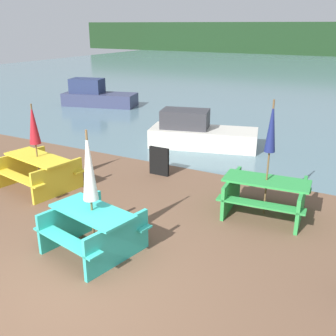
{
  "coord_description": "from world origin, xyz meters",
  "views": [
    {
      "loc": [
        3.65,
        -3.61,
        3.73
      ],
      "look_at": [
        -0.1,
        3.29,
        0.85
      ],
      "focal_mm": 42.0,
      "sensor_mm": 36.0,
      "label": 1
    }
  ],
  "objects_px": {
    "picnic_table_green": "(265,193)",
    "boat_second": "(97,96)",
    "umbrella_white": "(89,167)",
    "boat": "(199,133)",
    "umbrella_crimson": "(33,125)",
    "picnic_table_yellow": "(39,169)",
    "picnic_table_teal": "(93,227)",
    "umbrella_navy": "(271,128)",
    "signboard": "(159,161)"
  },
  "relations": [
    {
      "from": "umbrella_navy",
      "to": "boat",
      "type": "xyz_separation_m",
      "value": [
        -3.18,
        3.75,
        -1.4
      ]
    },
    {
      "from": "picnic_table_green",
      "to": "picnic_table_yellow",
      "type": "bearing_deg",
      "value": -166.88
    },
    {
      "from": "picnic_table_yellow",
      "to": "umbrella_white",
      "type": "bearing_deg",
      "value": -28.86
    },
    {
      "from": "boat",
      "to": "boat_second",
      "type": "height_order",
      "value": "boat_second"
    },
    {
      "from": "picnic_table_teal",
      "to": "umbrella_crimson",
      "type": "height_order",
      "value": "umbrella_crimson"
    },
    {
      "from": "picnic_table_yellow",
      "to": "picnic_table_green",
      "type": "height_order",
      "value": "picnic_table_yellow"
    },
    {
      "from": "boat_second",
      "to": "signboard",
      "type": "height_order",
      "value": "boat_second"
    },
    {
      "from": "umbrella_crimson",
      "to": "signboard",
      "type": "relative_size",
      "value": 2.73
    },
    {
      "from": "boat_second",
      "to": "picnic_table_teal",
      "type": "bearing_deg",
      "value": -66.74
    },
    {
      "from": "picnic_table_teal",
      "to": "boat_second",
      "type": "xyz_separation_m",
      "value": [
        -8.13,
        10.43,
        0.0
      ]
    },
    {
      "from": "picnic_table_yellow",
      "to": "umbrella_navy",
      "type": "height_order",
      "value": "umbrella_navy"
    },
    {
      "from": "picnic_table_teal",
      "to": "umbrella_white",
      "type": "xyz_separation_m",
      "value": [
        0.0,
        0.0,
        1.1
      ]
    },
    {
      "from": "umbrella_crimson",
      "to": "picnic_table_yellow",
      "type": "bearing_deg",
      "value": -90.0
    },
    {
      "from": "picnic_table_teal",
      "to": "boat",
      "type": "xyz_separation_m",
      "value": [
        -0.97,
        6.57,
        -0.03
      ]
    },
    {
      "from": "picnic_table_teal",
      "to": "picnic_table_yellow",
      "type": "height_order",
      "value": "picnic_table_yellow"
    },
    {
      "from": "picnic_table_teal",
      "to": "umbrella_navy",
      "type": "height_order",
      "value": "umbrella_navy"
    },
    {
      "from": "umbrella_navy",
      "to": "umbrella_white",
      "type": "height_order",
      "value": "umbrella_navy"
    },
    {
      "from": "signboard",
      "to": "umbrella_white",
      "type": "bearing_deg",
      "value": -77.53
    },
    {
      "from": "umbrella_white",
      "to": "boat",
      "type": "height_order",
      "value": "umbrella_white"
    },
    {
      "from": "picnic_table_teal",
      "to": "boat_second",
      "type": "distance_m",
      "value": 13.22
    },
    {
      "from": "picnic_table_green",
      "to": "boat_second",
      "type": "bearing_deg",
      "value": 143.7
    },
    {
      "from": "signboard",
      "to": "boat_second",
      "type": "bearing_deg",
      "value": 137.51
    },
    {
      "from": "umbrella_white",
      "to": "signboard",
      "type": "bearing_deg",
      "value": 102.47
    },
    {
      "from": "umbrella_crimson",
      "to": "signboard",
      "type": "xyz_separation_m",
      "value": [
        2.12,
        2.11,
        -1.18
      ]
    },
    {
      "from": "boat",
      "to": "signboard",
      "type": "xyz_separation_m",
      "value": [
        0.14,
        -2.84,
        -0.06
      ]
    },
    {
      "from": "umbrella_navy",
      "to": "picnic_table_green",
      "type": "bearing_deg",
      "value": 90.0
    },
    {
      "from": "picnic_table_yellow",
      "to": "signboard",
      "type": "distance_m",
      "value": 2.99
    },
    {
      "from": "picnic_table_teal",
      "to": "boat_second",
      "type": "height_order",
      "value": "boat_second"
    },
    {
      "from": "umbrella_navy",
      "to": "umbrella_crimson",
      "type": "height_order",
      "value": "umbrella_navy"
    },
    {
      "from": "picnic_table_yellow",
      "to": "boat",
      "type": "relative_size",
      "value": 0.55
    },
    {
      "from": "umbrella_navy",
      "to": "signboard",
      "type": "distance_m",
      "value": 3.49
    },
    {
      "from": "umbrella_white",
      "to": "boat",
      "type": "distance_m",
      "value": 6.74
    },
    {
      "from": "picnic_table_teal",
      "to": "picnic_table_yellow",
      "type": "distance_m",
      "value": 3.36
    },
    {
      "from": "boat",
      "to": "signboard",
      "type": "height_order",
      "value": "boat"
    },
    {
      "from": "boat_second",
      "to": "signboard",
      "type": "bearing_deg",
      "value": -57.19
    },
    {
      "from": "picnic_table_yellow",
      "to": "picnic_table_green",
      "type": "distance_m",
      "value": 5.3
    },
    {
      "from": "signboard",
      "to": "boat",
      "type": "bearing_deg",
      "value": 92.83
    },
    {
      "from": "umbrella_crimson",
      "to": "boat_second",
      "type": "relative_size",
      "value": 0.55
    },
    {
      "from": "umbrella_navy",
      "to": "boat",
      "type": "height_order",
      "value": "umbrella_navy"
    },
    {
      "from": "umbrella_navy",
      "to": "boat_second",
      "type": "relative_size",
      "value": 0.65
    },
    {
      "from": "picnic_table_teal",
      "to": "picnic_table_yellow",
      "type": "relative_size",
      "value": 0.88
    },
    {
      "from": "picnic_table_green",
      "to": "umbrella_navy",
      "type": "height_order",
      "value": "umbrella_navy"
    },
    {
      "from": "picnic_table_yellow",
      "to": "picnic_table_green",
      "type": "relative_size",
      "value": 1.09
    },
    {
      "from": "picnic_table_teal",
      "to": "boat",
      "type": "distance_m",
      "value": 6.64
    },
    {
      "from": "umbrella_crimson",
      "to": "boat_second",
      "type": "height_order",
      "value": "umbrella_crimson"
    },
    {
      "from": "umbrella_navy",
      "to": "boat",
      "type": "distance_m",
      "value": 5.11
    },
    {
      "from": "umbrella_navy",
      "to": "boat_second",
      "type": "xyz_separation_m",
      "value": [
        -10.35,
        7.6,
        -1.37
      ]
    },
    {
      "from": "umbrella_crimson",
      "to": "boat",
      "type": "xyz_separation_m",
      "value": [
        1.98,
        4.95,
        -1.12
      ]
    },
    {
      "from": "picnic_table_teal",
      "to": "signboard",
      "type": "bearing_deg",
      "value": 102.47
    },
    {
      "from": "picnic_table_yellow",
      "to": "umbrella_crimson",
      "type": "relative_size",
      "value": 0.97
    }
  ]
}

